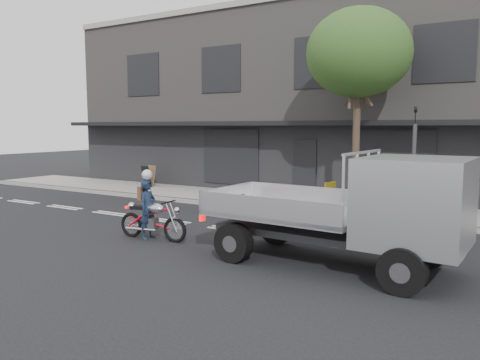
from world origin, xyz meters
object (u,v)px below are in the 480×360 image
object	(u,v)px
motorcycle	(153,219)
construction_barrier	(351,197)
street_tree	(359,53)
rider	(148,209)
flatbed_ute	(389,205)
traffic_light_pole	(413,170)
sandwich_board	(146,176)

from	to	relation	value
motorcycle	construction_barrier	xyz separation A→B (m)	(3.45, 5.68, 0.08)
street_tree	construction_barrier	world-z (taller)	street_tree
rider	flatbed_ute	distance (m)	6.12
street_tree	traffic_light_pole	size ratio (longest dim) A/B	1.93
traffic_light_pole	motorcycle	bearing A→B (deg)	-135.02
street_tree	rider	distance (m)	8.48
traffic_light_pole	rider	bearing A→B (deg)	-135.81
motorcycle	sandwich_board	distance (m)	9.77
traffic_light_pole	construction_barrier	size ratio (longest dim) A/B	2.05
sandwich_board	rider	bearing A→B (deg)	-30.91
traffic_light_pole	rider	size ratio (longest dim) A/B	2.25
street_tree	motorcycle	xyz separation A→B (m)	(-3.40, -6.25, -4.73)
sandwich_board	street_tree	bearing A→B (deg)	11.63
motorcycle	flatbed_ute	bearing A→B (deg)	-3.39
street_tree	motorcycle	bearing A→B (deg)	-118.56
motorcycle	flatbed_ute	world-z (taller)	flatbed_ute
construction_barrier	traffic_light_pole	bearing A→B (deg)	-8.36
street_tree	flatbed_ute	world-z (taller)	street_tree
motorcycle	rider	bearing A→B (deg)	175.35
traffic_light_pole	flatbed_ute	world-z (taller)	traffic_light_pole
rider	construction_barrier	size ratio (longest dim) A/B	0.91
rider	sandwich_board	world-z (taller)	rider
motorcycle	sandwich_board	xyz separation A→B (m)	(-6.66, 7.15, 0.09)
street_tree	rider	world-z (taller)	street_tree
traffic_light_pole	flatbed_ute	distance (m)	5.30
street_tree	flatbed_ute	size ratio (longest dim) A/B	1.25
street_tree	construction_barrier	xyz separation A→B (m)	(0.05, -0.56, -4.65)
traffic_light_pole	flatbed_ute	bearing A→B (deg)	-84.20
motorcycle	rider	world-z (taller)	rider
traffic_light_pole	construction_barrier	bearing A→B (deg)	171.64
street_tree	rider	xyz separation A→B (m)	(-3.55, -6.25, -4.50)
street_tree	flatbed_ute	xyz separation A→B (m)	(2.53, -6.11, -3.88)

